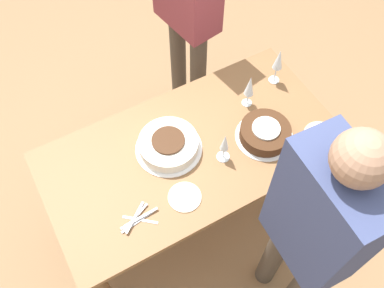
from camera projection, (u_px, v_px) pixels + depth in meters
ground_plane at (192, 210)px, 2.86m from camera, size 12.00×12.00×0.00m
dining_table at (192, 161)px, 2.30m from camera, size 1.54×0.79×0.78m
cake_center_white at (169, 145)px, 2.17m from camera, size 0.34×0.34×0.08m
cake_front_chocolate at (265, 133)px, 2.21m from camera, size 0.30×0.30×0.09m
wine_glass_near at (250, 87)px, 2.24m from camera, size 0.06×0.06×0.21m
wine_glass_far at (279, 60)px, 2.31m from camera, size 0.06×0.06×0.24m
wine_glass_extra at (225, 144)px, 2.07m from camera, size 0.07×0.07×0.20m
dessert_plate_left at (185, 197)px, 2.05m from camera, size 0.16×0.16×0.01m
dessert_plate_right at (321, 136)px, 2.24m from camera, size 0.18×0.18×0.01m
fork_pile at (138, 219)px, 1.98m from camera, size 0.20×0.13×0.02m
person_cutting at (314, 230)px, 1.72m from camera, size 0.24×0.41×1.67m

